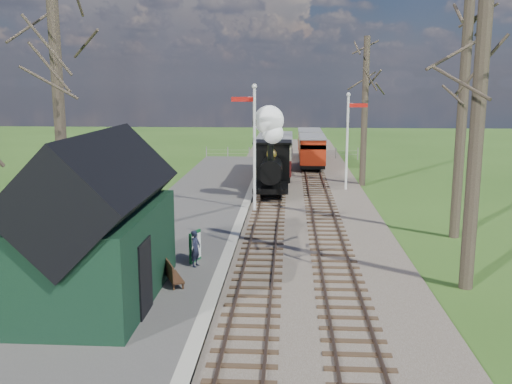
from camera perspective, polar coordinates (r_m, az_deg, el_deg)
ground at (r=12.86m, az=-1.58°, el=-18.31°), size 140.00×140.00×0.00m
distant_hills at (r=78.83m, az=3.61°, el=-5.71°), size 114.40×48.00×22.02m
ballast_bed at (r=33.76m, az=3.88°, el=0.23°), size 8.00×60.00×0.10m
track_near at (r=33.77m, az=1.67°, el=0.34°), size 1.60×60.00×0.15m
track_far at (r=33.79m, az=6.09°, el=0.29°), size 1.60×60.00×0.15m
platform at (r=26.32m, az=-6.53°, el=-2.76°), size 5.00×44.00×0.20m
coping_strip at (r=26.02m, az=-1.53°, el=-2.83°), size 0.40×44.00×0.21m
station_shed at (r=16.57m, az=-15.37°, el=-3.50°), size 3.25×6.30×4.78m
semaphore_near at (r=27.37m, az=-0.30°, el=5.32°), size 1.22×0.24×6.22m
semaphore_far at (r=33.48m, az=9.25°, el=5.73°), size 1.22×0.24×5.72m
bare_trees at (r=21.31m, az=4.35°, el=7.99°), size 15.51×22.39×12.00m
fence_line at (r=47.53m, az=2.57°, el=3.95°), size 12.60×0.08×1.00m
locomotive at (r=31.41m, az=1.56°, el=3.53°), size 1.97×4.60×4.93m
coach at (r=37.50m, az=1.88°, el=3.79°), size 2.30×7.89×2.42m
red_carriage_a at (r=41.79m, az=5.62°, el=4.11°), size 1.88×4.65×1.98m
red_carriage_b at (r=47.26m, az=5.38°, el=4.89°), size 1.88×4.65×1.98m
sign_board at (r=19.80m, az=-6.10°, el=-5.42°), size 0.31×0.72×1.07m
bench at (r=17.78m, az=-8.46°, el=-8.05°), size 0.85×1.31×0.72m
person at (r=19.26m, az=-6.06°, el=-5.64°), size 0.41×0.51×1.23m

